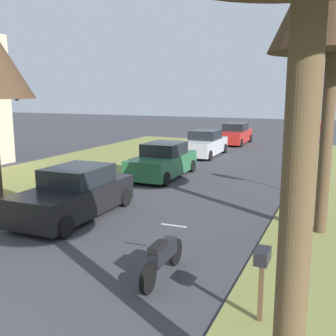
# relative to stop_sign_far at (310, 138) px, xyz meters

# --- Properties ---
(stop_sign_far) EXTENTS (0.81, 0.45, 2.96)m
(stop_sign_far) POSITION_rel_stop_sign_far_xyz_m (0.00, 0.00, 0.00)
(stop_sign_far) COLOR #9EA0A5
(stop_sign_far) RESTS_ON grass_verge_right
(parked_sedan_black) EXTENTS (1.98, 4.42, 1.57)m
(parked_sedan_black) POSITION_rel_stop_sign_far_xyz_m (-6.46, -5.67, -1.46)
(parked_sedan_black) COLOR black
(parked_sedan_black) RESTS_ON ground
(parked_sedan_green) EXTENTS (1.98, 4.42, 1.57)m
(parked_sedan_green) POSITION_rel_stop_sign_far_xyz_m (-6.45, 0.97, -1.46)
(parked_sedan_green) COLOR #28663D
(parked_sedan_green) RESTS_ON ground
(parked_sedan_silver) EXTENTS (1.98, 4.42, 1.57)m
(parked_sedan_silver) POSITION_rel_stop_sign_far_xyz_m (-6.72, 7.78, -1.46)
(parked_sedan_silver) COLOR #BCBCC1
(parked_sedan_silver) RESTS_ON ground
(parked_sedan_red) EXTENTS (1.98, 4.42, 1.57)m
(parked_sedan_red) POSITION_rel_stop_sign_far_xyz_m (-6.46, 14.34, -1.46)
(parked_sedan_red) COLOR red
(parked_sedan_red) RESTS_ON ground
(parked_motorcycle) EXTENTS (0.60, 2.05, 0.97)m
(parked_motorcycle) POSITION_rel_stop_sign_far_xyz_m (-2.18, -8.48, -1.70)
(parked_motorcycle) COLOR black
(parked_motorcycle) RESTS_ON ground
(curbside_mailbox) EXTENTS (0.22, 0.44, 1.27)m
(curbside_mailbox) POSITION_rel_stop_sign_far_xyz_m (0.03, -9.35, -1.12)
(curbside_mailbox) COLOR brown
(curbside_mailbox) RESTS_ON grass_verge_right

